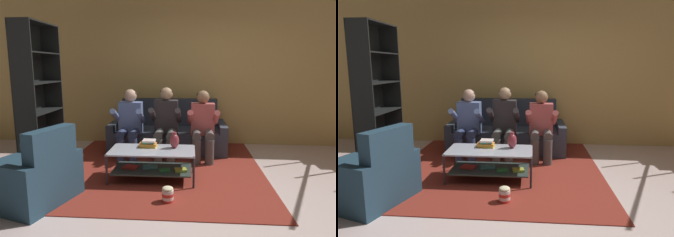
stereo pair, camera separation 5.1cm
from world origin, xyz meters
The scene contains 13 objects.
ground centered at (0.00, 0.00, 0.00)m, with size 16.80×16.80×0.00m, color beige.
back_partition centered at (0.00, 2.46, 1.45)m, with size 8.40×0.12×2.90m, color tan.
couch centered at (-0.49, 1.91, 0.29)m, with size 2.04×0.90×0.91m.
person_seated_left centered at (-1.09, 1.37, 0.62)m, with size 0.50×0.58×1.14m.
person_seated_middle centered at (-0.49, 1.37, 0.63)m, with size 0.50×0.58×1.17m.
person_seated_right centered at (0.11, 1.36, 0.61)m, with size 0.50×0.58×1.12m.
coffee_table centered at (-0.59, 0.42, 0.27)m, with size 1.13×0.59×0.42m.
area_rug centered at (-0.54, 1.03, 0.01)m, with size 3.00×3.42×0.01m.
vase centered at (-0.30, 0.53, 0.52)m, with size 0.13×0.13×0.22m.
book_stack centered at (-0.66, 0.56, 0.46)m, with size 0.24×0.18×0.10m.
bookshelf centered at (-2.35, 0.79, 0.81)m, with size 0.32×0.89×2.13m.
armchair centered at (-1.88, -0.33, 0.28)m, with size 1.10×1.08×0.87m.
popcorn_tub centered at (-0.33, -0.26, 0.09)m, with size 0.13×0.13×0.19m.
Camera 1 is at (-0.08, -3.41, 1.52)m, focal length 32.00 mm.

